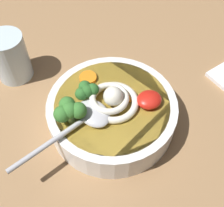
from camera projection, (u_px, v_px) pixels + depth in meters
table_slab at (113, 115)px, 54.45cm from camera, size 92.39×92.39×4.11cm
soup_bowl at (112, 112)px, 48.99cm from camera, size 21.57×21.57×5.24cm
noodle_pile at (112, 100)px, 46.00cm from camera, size 9.10×8.92×3.66cm
soup_spoon at (86, 118)px, 44.31cm from camera, size 17.47×8.01×1.60cm
chili_sauce_dollop at (149, 100)px, 46.26cm from camera, size 4.10×3.69×1.85cm
broccoli_floret_front at (87, 90)px, 46.04cm from camera, size 3.99×3.43×3.16cm
broccoli_floret_far at (69, 110)px, 43.11cm from camera, size 5.02×4.32×3.97cm
carrot_slice_beside_chili at (127, 95)px, 47.72cm from camera, size 2.83×2.83×0.42cm
carrot_slice_extra_b at (88, 78)px, 49.91cm from camera, size 2.96×2.96×0.61cm
drinking_glass at (10, 57)px, 54.17cm from camera, size 6.75×6.75×9.35cm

